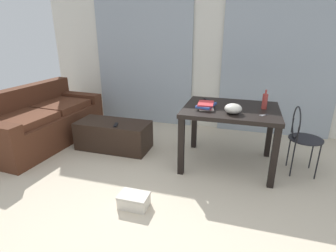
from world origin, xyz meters
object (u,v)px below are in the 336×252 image
(bottle_near, at_px, (265,101))
(tv_remote_primary, at_px, (116,125))
(wire_chair, at_px, (301,133))
(book_stack, at_px, (206,105))
(coffee_table, at_px, (114,135))
(shoebox, at_px, (134,200))
(scissors, at_px, (265,115))
(tv_remote_on_table, at_px, (207,100))
(bowl, at_px, (233,109))
(couch, at_px, (41,122))
(craft_table, at_px, (230,116))

(bottle_near, distance_m, tv_remote_primary, 1.99)
(wire_chair, height_order, tv_remote_primary, wire_chair)
(book_stack, xyz_separation_m, tv_remote_primary, (-1.26, 0.02, -0.39))
(coffee_table, distance_m, shoebox, 1.48)
(scissors, xyz_separation_m, shoebox, (-1.21, -0.99, -0.71))
(wire_chair, xyz_separation_m, bottle_near, (-0.45, 0.03, 0.35))
(tv_remote_on_table, distance_m, scissors, 0.85)
(bowl, bearing_deg, wire_chair, 18.91)
(book_stack, height_order, tv_remote_on_table, book_stack)
(couch, bearing_deg, coffee_table, 4.67)
(couch, xyz_separation_m, book_stack, (2.55, -0.04, 0.49))
(couch, distance_m, bottle_near, 3.28)
(coffee_table, distance_m, craft_table, 1.72)
(craft_table, xyz_separation_m, tv_remote_on_table, (-0.33, 0.26, 0.12))
(wire_chair, relative_size, tv_remote_on_table, 5.14)
(wire_chair, bearing_deg, scissors, -152.56)
(craft_table, bearing_deg, couch, -178.60)
(bowl, relative_size, book_stack, 0.60)
(coffee_table, relative_size, tv_remote_primary, 7.44)
(book_stack, bearing_deg, tv_remote_primary, 179.29)
(coffee_table, xyz_separation_m, craft_table, (1.66, -0.03, 0.46))
(couch, bearing_deg, bowl, -3.17)
(coffee_table, xyz_separation_m, tv_remote_primary, (0.11, -0.12, 0.22))
(craft_table, relative_size, shoebox, 3.86)
(coffee_table, height_order, shoebox, coffee_table)
(craft_table, relative_size, bottle_near, 4.89)
(scissors, bearing_deg, couch, 177.91)
(wire_chair, height_order, tv_remote_on_table, wire_chair)
(shoebox, bearing_deg, scissors, 39.34)
(scissors, bearing_deg, tv_remote_primary, 177.09)
(craft_table, distance_m, bottle_near, 0.44)
(couch, xyz_separation_m, coffee_table, (1.19, 0.10, -0.12))
(coffee_table, relative_size, book_stack, 3.23)
(wire_chair, xyz_separation_m, bowl, (-0.80, -0.27, 0.31))
(tv_remote_on_table, xyz_separation_m, tv_remote_primary, (-1.22, -0.35, -0.36))
(tv_remote_on_table, bearing_deg, scissors, -62.09)
(wire_chair, xyz_separation_m, tv_remote_on_table, (-1.17, 0.21, 0.26))
(tv_remote_primary, bearing_deg, craft_table, -14.18)
(wire_chair, bearing_deg, bottle_near, 176.65)
(coffee_table, height_order, bottle_near, bottle_near)
(coffee_table, distance_m, bottle_near, 2.15)
(couch, xyz_separation_m, tv_remote_on_table, (2.51, 0.33, 0.46))
(bowl, bearing_deg, book_stack, 159.21)
(tv_remote_on_table, bearing_deg, coffee_table, 159.63)
(tv_remote_on_table, bearing_deg, tv_remote_primary, 165.70)
(tv_remote_primary, distance_m, shoebox, 1.36)
(bottle_near, bearing_deg, coffee_table, -178.75)
(bottle_near, xyz_separation_m, book_stack, (-0.68, -0.18, -0.06))
(coffee_table, height_order, bowl, bowl)
(bottle_near, bearing_deg, bowl, -139.36)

